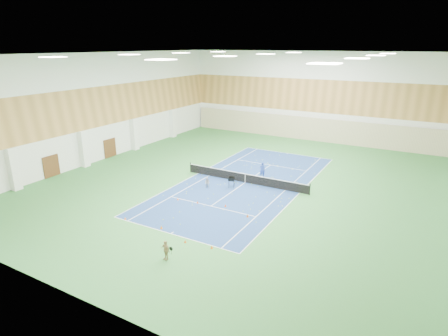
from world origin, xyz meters
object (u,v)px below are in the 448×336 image
(tennis_net, at_px, (245,177))
(ball_cart, at_px, (231,182))
(child_apron, at_px, (166,250))
(child_court, at_px, (207,183))
(coach, at_px, (262,170))

(tennis_net, distance_m, ball_cart, 1.81)
(child_apron, bearing_deg, child_court, 122.77)
(coach, bearing_deg, tennis_net, 47.98)
(child_court, height_order, child_apron, child_apron)
(tennis_net, height_order, child_apron, child_apron)
(child_apron, bearing_deg, tennis_net, 109.71)
(coach, bearing_deg, child_apron, 69.29)
(child_apron, relative_size, ball_cart, 1.29)
(coach, bearing_deg, child_court, 34.47)
(child_court, xyz_separation_m, child_apron, (4.24, -11.73, 0.15))
(ball_cart, bearing_deg, coach, 51.57)
(tennis_net, bearing_deg, coach, 72.02)
(tennis_net, xyz_separation_m, coach, (0.76, 2.34, 0.24))
(tennis_net, distance_m, child_apron, 14.79)
(coach, height_order, child_apron, coach)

